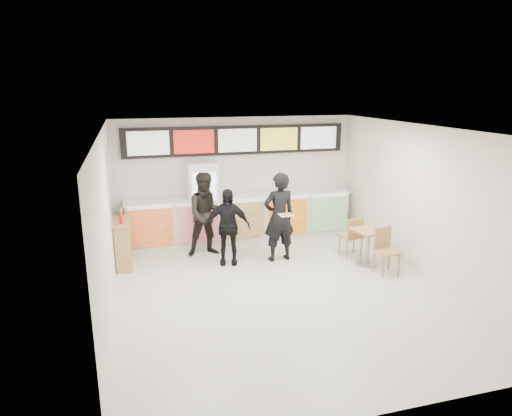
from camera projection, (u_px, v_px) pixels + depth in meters
name	position (u px, v px, depth m)	size (l,w,h in m)	color
floor	(281.00, 291.00, 8.57)	(7.00, 7.00, 0.00)	beige
ceiling	(283.00, 130.00, 7.80)	(7.00, 7.00, 0.00)	white
wall_back	(237.00, 178.00, 11.44)	(6.00, 6.00, 0.00)	silver
wall_left	(107.00, 227.00, 7.40)	(7.00, 7.00, 0.00)	silver
wall_right	(426.00, 203.00, 8.97)	(7.00, 7.00, 0.00)	silver
service_counter	(241.00, 217.00, 11.30)	(5.56, 0.77, 1.14)	silver
menu_board	(237.00, 140.00, 11.11)	(5.50, 0.14, 0.70)	black
drinks_fridge	(203.00, 203.00, 10.96)	(0.70, 0.67, 2.00)	white
mirror_panel	(110.00, 183.00, 9.62)	(0.01, 2.00, 1.50)	#B2B7BF
customer_main	(279.00, 217.00, 9.86)	(0.71, 0.47, 1.96)	black
customer_left	(207.00, 214.00, 10.18)	(0.92, 0.72, 1.90)	black
customer_mid	(227.00, 227.00, 9.70)	(0.97, 0.40, 1.65)	black
pizza_slice	(286.00, 215.00, 9.40)	(0.36, 0.36, 0.02)	beige
cafe_table	(368.00, 240.00, 9.71)	(0.75, 1.66, 0.94)	#A6764C
condiment_ledge	(123.00, 243.00, 9.63)	(0.37, 0.90, 1.20)	#A6764C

